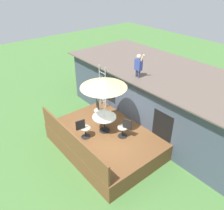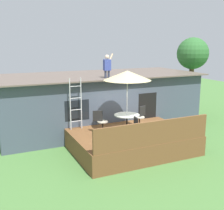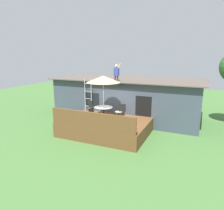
{
  "view_description": "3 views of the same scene",
  "coord_description": "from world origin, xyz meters",
  "px_view_note": "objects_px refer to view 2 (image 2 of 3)",
  "views": [
    {
      "loc": [
        6.38,
        -4.92,
        7.04
      ],
      "look_at": [
        -0.14,
        0.46,
        1.99
      ],
      "focal_mm": 36.94,
      "sensor_mm": 36.0,
      "label": 1
    },
    {
      "loc": [
        -5.44,
        -9.89,
        4.42
      ],
      "look_at": [
        -0.43,
        0.98,
        1.79
      ],
      "focal_mm": 45.55,
      "sensor_mm": 36.0,
      "label": 2
    },
    {
      "loc": [
        4.98,
        -10.33,
        4.42
      ],
      "look_at": [
        0.12,
        0.57,
        1.58
      ],
      "focal_mm": 33.28,
      "sensor_mm": 36.0,
      "label": 3
    }
  ],
  "objects_px": {
    "patio_chair_right": "(141,117)",
    "patio_chair_near": "(135,128)",
    "patio_table": "(127,118)",
    "patio_chair_left": "(101,122)",
    "patio_umbrella": "(127,75)",
    "backyard_tree": "(193,55)",
    "person_figure": "(107,65)",
    "step_ladder": "(76,104)"
  },
  "relations": [
    {
      "from": "person_figure",
      "to": "patio_chair_left",
      "type": "relative_size",
      "value": 1.21
    },
    {
      "from": "patio_table",
      "to": "patio_chair_near",
      "type": "xyz_separation_m",
      "value": [
        -0.17,
        -0.96,
        -0.13
      ]
    },
    {
      "from": "patio_umbrella",
      "to": "backyard_tree",
      "type": "height_order",
      "value": "backyard_tree"
    },
    {
      "from": "patio_chair_left",
      "to": "step_ladder",
      "type": "bearing_deg",
      "value": 153.66
    },
    {
      "from": "patio_chair_near",
      "to": "step_ladder",
      "type": "bearing_deg",
      "value": 45.53
    },
    {
      "from": "patio_umbrella",
      "to": "step_ladder",
      "type": "xyz_separation_m",
      "value": [
        -1.76,
        1.27,
        -1.25
      ]
    },
    {
      "from": "patio_table",
      "to": "patio_chair_left",
      "type": "relative_size",
      "value": 1.13
    },
    {
      "from": "patio_table",
      "to": "patio_chair_right",
      "type": "distance_m",
      "value": 0.96
    },
    {
      "from": "patio_table",
      "to": "person_figure",
      "type": "distance_m",
      "value": 2.83
    },
    {
      "from": "patio_chair_right",
      "to": "patio_chair_near",
      "type": "bearing_deg",
      "value": 28.67
    },
    {
      "from": "patio_table",
      "to": "patio_chair_right",
      "type": "height_order",
      "value": "patio_chair_right"
    },
    {
      "from": "person_figure",
      "to": "patio_chair_near",
      "type": "distance_m",
      "value": 3.64
    },
    {
      "from": "patio_table",
      "to": "patio_chair_near",
      "type": "relative_size",
      "value": 1.13
    },
    {
      "from": "patio_chair_left",
      "to": "patio_chair_near",
      "type": "height_order",
      "value": "same"
    },
    {
      "from": "step_ladder",
      "to": "patio_chair_right",
      "type": "distance_m",
      "value": 2.86
    },
    {
      "from": "patio_chair_left",
      "to": "patio_chair_right",
      "type": "bearing_deg",
      "value": 21.37
    },
    {
      "from": "step_ladder",
      "to": "patio_chair_near",
      "type": "bearing_deg",
      "value": -54.57
    },
    {
      "from": "patio_chair_near",
      "to": "backyard_tree",
      "type": "distance_m",
      "value": 9.16
    },
    {
      "from": "person_figure",
      "to": "patio_chair_near",
      "type": "relative_size",
      "value": 1.21
    },
    {
      "from": "patio_table",
      "to": "patio_umbrella",
      "type": "distance_m",
      "value": 1.76
    },
    {
      "from": "patio_chair_left",
      "to": "patio_chair_right",
      "type": "height_order",
      "value": "same"
    },
    {
      "from": "step_ladder",
      "to": "patio_chair_right",
      "type": "relative_size",
      "value": 2.39
    },
    {
      "from": "backyard_tree",
      "to": "patio_chair_left",
      "type": "bearing_deg",
      "value": -153.49
    },
    {
      "from": "person_figure",
      "to": "patio_chair_right",
      "type": "bearing_deg",
      "value": -60.43
    },
    {
      "from": "patio_chair_right",
      "to": "patio_umbrella",
      "type": "bearing_deg",
      "value": 0.0
    },
    {
      "from": "step_ladder",
      "to": "backyard_tree",
      "type": "relative_size",
      "value": 0.46
    },
    {
      "from": "step_ladder",
      "to": "patio_chair_left",
      "type": "distance_m",
      "value": 1.33
    },
    {
      "from": "patio_table",
      "to": "patio_chair_near",
      "type": "height_order",
      "value": "patio_chair_near"
    },
    {
      "from": "patio_table",
      "to": "person_figure",
      "type": "height_order",
      "value": "person_figure"
    },
    {
      "from": "patio_chair_right",
      "to": "backyard_tree",
      "type": "bearing_deg",
      "value": -170.11
    },
    {
      "from": "patio_chair_left",
      "to": "patio_chair_near",
      "type": "relative_size",
      "value": 1.0
    },
    {
      "from": "patio_chair_near",
      "to": "patio_chair_right",
      "type": "bearing_deg",
      "value": -27.82
    },
    {
      "from": "step_ladder",
      "to": "backyard_tree",
      "type": "bearing_deg",
      "value": 19.47
    },
    {
      "from": "patio_umbrella",
      "to": "person_figure",
      "type": "bearing_deg",
      "value": 90.35
    },
    {
      "from": "patio_chair_left",
      "to": "backyard_tree",
      "type": "xyz_separation_m",
      "value": [
        7.88,
        3.93,
        2.42
      ]
    },
    {
      "from": "step_ladder",
      "to": "backyard_tree",
      "type": "distance_m",
      "value": 9.35
    },
    {
      "from": "person_figure",
      "to": "patio_chair_left",
      "type": "bearing_deg",
      "value": -122.39
    },
    {
      "from": "patio_umbrella",
      "to": "patio_chair_near",
      "type": "height_order",
      "value": "patio_umbrella"
    },
    {
      "from": "patio_table",
      "to": "patio_chair_near",
      "type": "bearing_deg",
      "value": -100.1
    },
    {
      "from": "patio_umbrella",
      "to": "step_ladder",
      "type": "distance_m",
      "value": 2.51
    },
    {
      "from": "step_ladder",
      "to": "person_figure",
      "type": "distance_m",
      "value": 2.43
    },
    {
      "from": "patio_chair_left",
      "to": "patio_chair_near",
      "type": "xyz_separation_m",
      "value": [
        0.82,
        -1.36,
        0.0
      ]
    }
  ]
}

